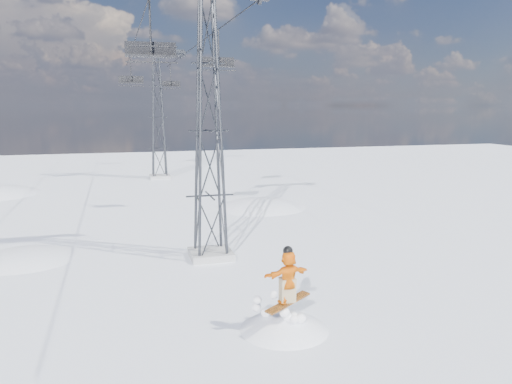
{
  "coord_description": "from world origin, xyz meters",
  "views": [
    {
      "loc": [
        -3.0,
        -12.71,
        6.54
      ],
      "look_at": [
        1.87,
        4.53,
        3.43
      ],
      "focal_mm": 35.0,
      "sensor_mm": 36.0,
      "label": 1
    }
  ],
  "objects_px": {
    "lift_tower_near": "(209,132)",
    "lift_tower_far": "(158,118)",
    "snowboarder_jump": "(284,381)",
    "lift_chair_near": "(151,51)"
  },
  "relations": [
    {
      "from": "snowboarder_jump",
      "to": "lift_chair_near",
      "type": "distance_m",
      "value": 13.79
    },
    {
      "from": "lift_tower_far",
      "to": "lift_tower_near",
      "type": "bearing_deg",
      "value": -90.0
    },
    {
      "from": "lift_tower_near",
      "to": "lift_tower_far",
      "type": "relative_size",
      "value": 1.0
    },
    {
      "from": "lift_chair_near",
      "to": "lift_tower_far",
      "type": "bearing_deg",
      "value": 84.78
    },
    {
      "from": "lift_tower_near",
      "to": "lift_tower_far",
      "type": "bearing_deg",
      "value": 90.0
    },
    {
      "from": "lift_tower_near",
      "to": "snowboarder_jump",
      "type": "relative_size",
      "value": 1.74
    },
    {
      "from": "lift_tower_far",
      "to": "lift_chair_near",
      "type": "distance_m",
      "value": 24.41
    },
    {
      "from": "lift_tower_near",
      "to": "lift_tower_far",
      "type": "height_order",
      "value": "same"
    },
    {
      "from": "lift_tower_far",
      "to": "snowboarder_jump",
      "type": "height_order",
      "value": "lift_tower_far"
    },
    {
      "from": "lift_tower_far",
      "to": "lift_chair_near",
      "type": "xyz_separation_m",
      "value": [
        -2.2,
        -24.09,
        3.3
      ]
    }
  ]
}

